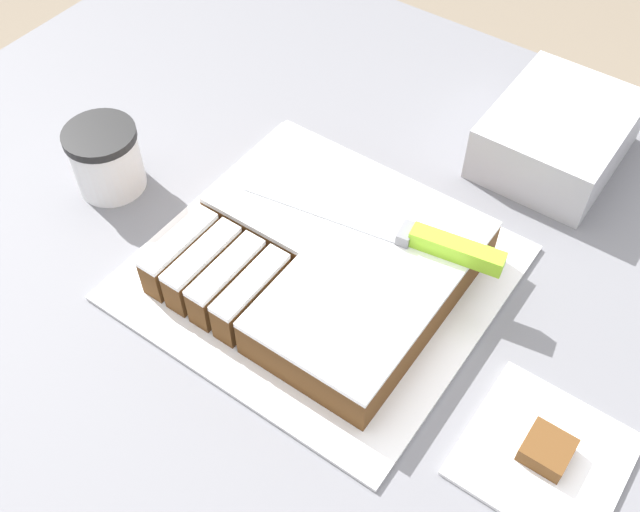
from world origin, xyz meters
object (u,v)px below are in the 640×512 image
at_px(knife, 421,239).
at_px(cake, 326,255).
at_px(cake_board, 320,272).
at_px(coffee_cup, 106,159).
at_px(storage_box, 557,135).
at_px(brownie, 547,450).

bearing_deg(knife, cake, 22.83).
bearing_deg(cake_board, coffee_cup, -173.62).
xyz_separation_m(cake, storage_box, (0.14, 0.35, 0.01)).
distance_m(cake, storage_box, 0.38).
height_order(brownie, storage_box, storage_box).
xyz_separation_m(cake, brownie, (0.32, -0.07, -0.02)).
xyz_separation_m(coffee_cup, brownie, (0.64, -0.03, -0.03)).
height_order(cake_board, knife, knife).
bearing_deg(cake, knife, 32.43).
bearing_deg(coffee_cup, cake_board, 6.38).
height_order(cake_board, cake, cake).
relative_size(cake, brownie, 6.86).
height_order(knife, brownie, knife).
bearing_deg(coffee_cup, knife, 13.39).
distance_m(coffee_cup, storage_box, 0.60).
xyz_separation_m(cake, knife, (0.09, 0.06, 0.04)).
bearing_deg(brownie, cake, 168.25).
xyz_separation_m(knife, brownie, (0.23, -0.13, -0.06)).
distance_m(coffee_cup, brownie, 0.64).
relative_size(brownie, storage_box, 0.22).
xyz_separation_m(cake_board, storage_box, (0.14, 0.36, 0.04)).
bearing_deg(cake, brownie, -11.75).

